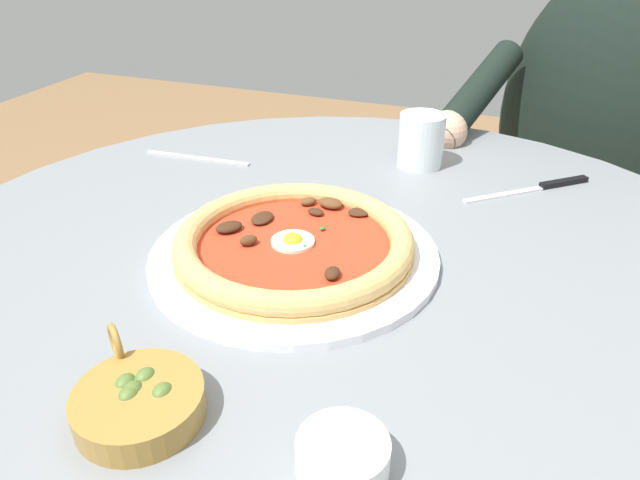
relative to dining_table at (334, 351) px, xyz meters
The scene contains 9 objects.
dining_table is the anchor object (origin of this frame).
pizza_on_plate 0.15m from the dining_table, 89.01° to the left, with size 0.33×0.33×0.04m.
water_glass 0.36m from the dining_table, ahead, with size 0.07×0.07×0.08m.
steak_knife 0.39m from the dining_table, 35.22° to the right, with size 0.14×0.16×0.01m.
ramekin_capers 0.31m from the dining_table, 159.74° to the right, with size 0.07×0.07×0.03m.
olive_pan 0.30m from the dining_table, 164.29° to the left, with size 0.10×0.11×0.05m.
fork_utensil 0.40m from the dining_table, 54.45° to the left, with size 0.02×0.18×0.00m.
diner_person 0.73m from the dining_table, 23.57° to the right, with size 0.47×0.50×1.20m.
cafe_chair_diner 0.88m from the dining_table, 23.70° to the right, with size 0.58×0.58×0.81m.
Camera 1 is at (-0.53, -0.18, 1.11)m, focal length 32.95 mm.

